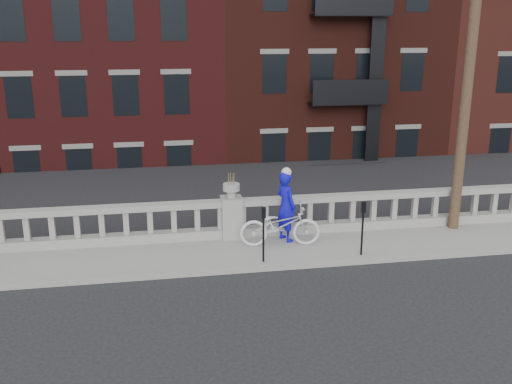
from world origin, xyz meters
TOP-DOWN VIEW (x-y plane):
  - ground at (0.00, 0.00)m, footprint 120.00×120.00m
  - sidewalk at (0.00, 3.00)m, footprint 32.00×2.20m
  - balustrade at (0.00, 3.95)m, footprint 28.00×0.34m
  - planter_pedestal at (0.00, 3.95)m, footprint 0.55×0.55m
  - lower_level at (0.56, 23.04)m, footprint 80.00×44.00m
  - utility_pole at (6.20, 3.60)m, footprint 1.60×0.28m
  - parking_meter_c at (0.52, 2.15)m, footprint 0.10×0.09m
  - parking_meter_d at (2.97, 2.15)m, footprint 0.10×0.09m
  - bicycle at (1.14, 3.13)m, footprint 2.11×0.89m
  - cyclist at (1.36, 3.48)m, footprint 0.68×0.80m

SIDE VIEW (x-z plane):
  - ground at x=0.00m, z-range 0.00..0.00m
  - sidewalk at x=0.00m, z-range 0.00..0.15m
  - balustrade at x=0.00m, z-range 0.13..1.16m
  - bicycle at x=1.14m, z-range 0.15..1.23m
  - planter_pedestal at x=0.00m, z-range -0.05..1.71m
  - parking_meter_c at x=0.52m, z-range 0.32..1.68m
  - parking_meter_d at x=2.97m, z-range 0.32..1.68m
  - cyclist at x=1.36m, z-range 0.15..2.01m
  - lower_level at x=0.56m, z-range -7.77..13.03m
  - utility_pole at x=6.20m, z-range 0.24..10.24m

